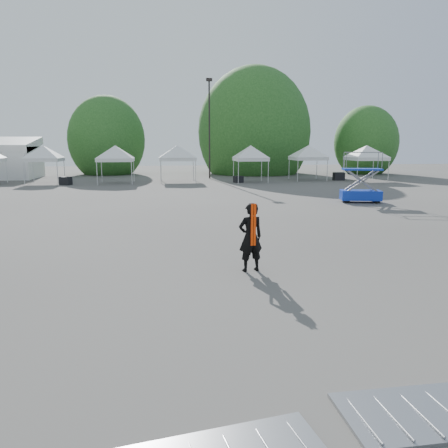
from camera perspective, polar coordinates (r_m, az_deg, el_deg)
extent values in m
plane|color=#474442|center=(12.85, -0.16, -5.07)|extent=(120.00, 120.00, 0.00)
cylinder|color=black|center=(44.54, -1.92, 12.08)|extent=(0.16, 0.16, 9.50)
cube|color=black|center=(44.95, -1.96, 18.33)|extent=(0.60, 0.25, 0.30)
cylinder|color=#382314|center=(52.70, -14.92, 7.54)|extent=(0.36, 0.36, 2.27)
ellipsoid|color=#204F1A|center=(52.66, -15.07, 10.59)|extent=(4.16, 4.16, 4.78)
cylinder|color=#382314|center=(52.41, 3.89, 8.14)|extent=(0.36, 0.36, 2.80)
ellipsoid|color=#204F1A|center=(52.39, 3.94, 11.91)|extent=(5.12, 5.12, 5.89)
cylinder|color=#382314|center=(54.71, 17.90, 7.39)|extent=(0.36, 0.36, 2.10)
ellipsoid|color=#204F1A|center=(54.66, 18.05, 10.10)|extent=(3.84, 3.84, 4.42)
cylinder|color=silver|center=(44.20, -26.51, 6.15)|extent=(0.06, 0.06, 2.00)
cylinder|color=silver|center=(41.39, -24.67, 6.08)|extent=(0.06, 0.06, 2.00)
cylinder|color=silver|center=(40.68, -20.93, 6.28)|extent=(0.06, 0.06, 2.00)
cylinder|color=silver|center=(44.04, -23.65, 6.36)|extent=(0.06, 0.06, 2.00)
cylinder|color=silver|center=(43.38, -20.12, 6.55)|extent=(0.06, 0.06, 2.00)
cube|color=white|center=(42.30, -22.44, 7.78)|extent=(2.96, 2.96, 0.30)
pyramid|color=white|center=(42.28, -22.56, 9.47)|extent=(4.19, 4.19, 1.10)
cylinder|color=silver|center=(38.78, -16.25, 6.38)|extent=(0.06, 0.06, 2.00)
cylinder|color=silver|center=(38.48, -11.97, 6.54)|extent=(0.06, 0.06, 2.00)
cylinder|color=silver|center=(41.64, -15.69, 6.66)|extent=(0.06, 0.06, 2.00)
cylinder|color=silver|center=(41.35, -11.69, 6.80)|extent=(0.06, 0.06, 2.00)
cube|color=white|center=(39.99, -13.97, 8.15)|extent=(3.09, 3.09, 0.30)
pyramid|color=white|center=(39.96, -14.05, 9.94)|extent=(4.37, 4.37, 1.10)
cylinder|color=silver|center=(39.47, -8.25, 6.75)|extent=(0.06, 0.06, 2.00)
cylinder|color=silver|center=(39.57, -3.72, 6.84)|extent=(0.06, 0.06, 2.00)
cylinder|color=silver|center=(42.56, -8.24, 7.00)|extent=(0.06, 0.06, 2.00)
cylinder|color=silver|center=(42.66, -4.03, 7.09)|extent=(0.06, 0.06, 2.00)
cube|color=white|center=(40.99, -6.09, 8.44)|extent=(3.30, 3.30, 0.30)
pyramid|color=white|center=(40.97, -6.12, 10.19)|extent=(4.67, 4.67, 1.10)
cylinder|color=silver|center=(38.69, 1.89, 6.78)|extent=(0.06, 0.06, 2.00)
cylinder|color=silver|center=(39.24, 5.80, 6.78)|extent=(0.06, 0.06, 2.00)
cylinder|color=silver|center=(41.35, 1.25, 7.01)|extent=(0.06, 0.06, 2.00)
cylinder|color=silver|center=(41.86, 4.93, 7.02)|extent=(0.06, 0.06, 2.00)
cube|color=white|center=(40.22, 3.49, 8.44)|extent=(2.90, 2.90, 0.30)
pyramid|color=white|center=(40.19, 3.51, 10.22)|extent=(4.10, 4.10, 1.10)
cylinder|color=silver|center=(41.36, 9.61, 6.87)|extent=(0.06, 0.06, 2.00)
cylinder|color=silver|center=(42.31, 13.34, 6.81)|extent=(0.06, 0.06, 2.00)
cylinder|color=silver|center=(44.10, 8.49, 7.11)|extent=(0.06, 0.06, 2.00)
cylinder|color=silver|center=(44.99, 12.02, 7.06)|extent=(0.06, 0.06, 2.00)
cube|color=white|center=(43.12, 10.91, 8.40)|extent=(3.07, 3.07, 0.30)
pyramid|color=white|center=(43.10, 10.97, 10.06)|extent=(4.33, 4.33, 1.10)
cylinder|color=silver|center=(41.90, 17.02, 6.61)|extent=(0.06, 0.06, 2.00)
cylinder|color=silver|center=(43.26, 20.69, 6.50)|extent=(0.06, 0.06, 2.00)
cylinder|color=silver|center=(44.66, 15.40, 6.90)|extent=(0.06, 0.06, 2.00)
cylinder|color=silver|center=(45.93, 18.89, 6.80)|extent=(0.06, 0.06, 2.00)
cube|color=white|center=(43.86, 18.08, 8.11)|extent=(3.23, 3.23, 0.30)
pyramid|color=white|center=(43.84, 18.17, 9.74)|extent=(4.56, 4.56, 1.10)
imported|color=black|center=(11.83, 3.48, -1.74)|extent=(0.77, 0.59, 1.89)
cube|color=#FF3705|center=(11.57, 3.69, -0.11)|extent=(0.15, 0.03, 1.13)
cube|color=#0D45AB|center=(27.36, 17.41, 3.62)|extent=(2.51, 1.66, 0.58)
cube|color=#0D45AB|center=(27.24, 17.59, 6.83)|extent=(2.40, 1.59, 0.10)
cylinder|color=black|center=(26.76, 15.77, 3.01)|extent=(0.37, 0.22, 0.35)
cylinder|color=black|center=(27.11, 19.37, 2.90)|extent=(0.37, 0.22, 0.35)
cylinder|color=black|center=(27.70, 15.43, 3.26)|extent=(0.37, 0.22, 0.35)
cylinder|color=black|center=(28.04, 18.92, 3.16)|extent=(0.37, 0.22, 0.35)
cube|color=#94969B|center=(6.67, 25.49, -21.33)|extent=(2.36, 1.21, 0.05)
cube|color=black|center=(39.76, -19.98, 5.32)|extent=(1.07, 0.95, 0.69)
cube|color=black|center=(39.69, 1.89, 5.86)|extent=(0.93, 0.83, 0.60)
cube|color=black|center=(43.66, 14.75, 6.04)|extent=(1.00, 0.79, 0.76)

